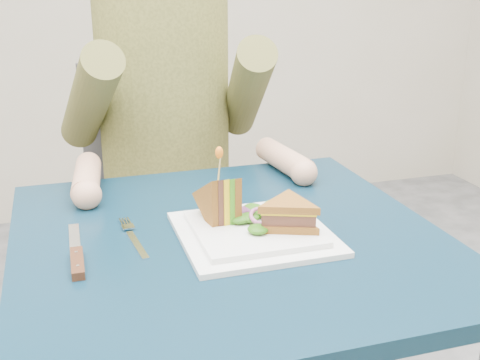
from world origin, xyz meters
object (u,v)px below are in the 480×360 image
object	(u,v)px
plate	(254,232)
sandwich_flat	(289,214)
diner	(165,78)
fork	(134,238)
chair	(163,200)
sandwich_upright	(220,202)
table	(229,274)
knife	(77,258)

from	to	relation	value
plate	sandwich_flat	distance (m)	0.07
diner	fork	size ratio (longest dim) A/B	4.15
chair	fork	bearing A→B (deg)	-103.90
plate	sandwich_upright	xyz separation A→B (m)	(-0.05, 0.04, 0.05)
sandwich_upright	fork	bearing A→B (deg)	178.53
table	plate	bearing A→B (deg)	-28.21
table	knife	distance (m)	0.28
chair	fork	distance (m)	0.71
plate	fork	size ratio (longest dim) A/B	1.45
chair	sandwich_flat	world-z (taller)	chair
table	chair	bearing A→B (deg)	90.00
chair	sandwich_upright	world-z (taller)	chair
diner	fork	world-z (taller)	diner
chair	plate	world-z (taller)	chair
fork	diner	bearing A→B (deg)	73.44
fork	knife	bearing A→B (deg)	-150.14
chair	plate	distance (m)	0.75
chair	sandwich_upright	distance (m)	0.72
plate	knife	world-z (taller)	plate
sandwich_flat	knife	distance (m)	0.36
chair	sandwich_upright	size ratio (longest dim) A/B	7.73
table	fork	xyz separation A→B (m)	(-0.17, 0.03, 0.08)
table	sandwich_upright	world-z (taller)	sandwich_upright
plate	sandwich_upright	world-z (taller)	sandwich_upright
table	chair	distance (m)	0.70
diner	sandwich_upright	xyz separation A→B (m)	(-0.01, -0.56, -0.13)
chair	knife	world-z (taller)	chair
chair	sandwich_flat	bearing A→B (deg)	-82.76
chair	table	bearing A→B (deg)	-90.00
sandwich_upright	knife	distance (m)	0.26
fork	knife	world-z (taller)	knife
chair	sandwich_upright	xyz separation A→B (m)	(-0.01, -0.67, 0.24)
fork	sandwich_upright	bearing A→B (deg)	-1.47
table	chair	world-z (taller)	chair
sandwich_flat	knife	size ratio (longest dim) A/B	0.71
plate	chair	bearing A→B (deg)	93.14
table	sandwich_flat	distance (m)	0.16
plate	table	bearing A→B (deg)	151.79
table	fork	distance (m)	0.19
knife	sandwich_flat	bearing A→B (deg)	-2.73
table	diner	world-z (taller)	diner
chair	knife	size ratio (longest dim) A/B	4.20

